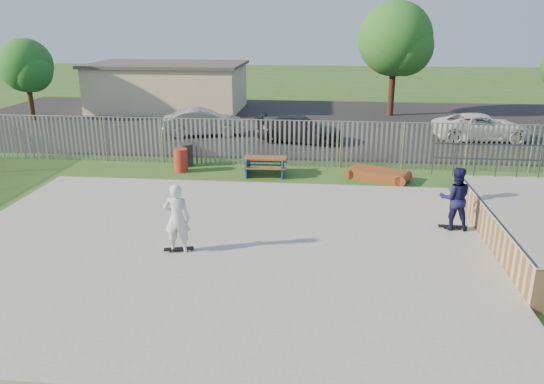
# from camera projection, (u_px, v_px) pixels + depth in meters

# --- Properties ---
(ground) EXTENTS (120.00, 120.00, 0.00)m
(ground) POSITION_uv_depth(u_px,v_px,m) (215.00, 250.00, 14.68)
(ground) COLOR #2C5E20
(ground) RESTS_ON ground
(concrete_slab) EXTENTS (15.00, 12.00, 0.15)m
(concrete_slab) POSITION_uv_depth(u_px,v_px,m) (215.00, 248.00, 14.66)
(concrete_slab) COLOR gray
(concrete_slab) RESTS_ON ground
(fence) EXTENTS (26.04, 16.02, 2.00)m
(fence) POSITION_uv_depth(u_px,v_px,m) (269.00, 171.00, 18.60)
(fence) COLOR gray
(fence) RESTS_ON ground
(picnic_table) EXTENTS (1.77, 1.47, 0.73)m
(picnic_table) POSITION_uv_depth(u_px,v_px,m) (265.00, 166.00, 21.68)
(picnic_table) COLOR brown
(picnic_table) RESTS_ON ground
(funbox) EXTENTS (2.30, 1.74, 0.41)m
(funbox) POSITION_uv_depth(u_px,v_px,m) (378.00, 175.00, 21.01)
(funbox) COLOR brown
(funbox) RESTS_ON ground
(trash_bin_red) EXTENTS (0.58, 0.58, 0.97)m
(trash_bin_red) POSITION_uv_depth(u_px,v_px,m) (181.00, 160.00, 22.08)
(trash_bin_red) COLOR #A52A19
(trash_bin_red) RESTS_ON ground
(trash_bin_grey) EXTENTS (0.58, 0.58, 0.97)m
(trash_bin_grey) POSITION_uv_depth(u_px,v_px,m) (186.00, 155.00, 22.95)
(trash_bin_grey) COLOR #28282A
(trash_bin_grey) RESTS_ON ground
(parking_lot) EXTENTS (40.00, 18.00, 0.02)m
(parking_lot) POSITION_uv_depth(u_px,v_px,m) (278.00, 122.00, 32.63)
(parking_lot) COLOR black
(parking_lot) RESTS_ON ground
(car_silver) EXTENTS (4.62, 2.57, 1.44)m
(car_silver) POSITION_uv_depth(u_px,v_px,m) (204.00, 122.00, 28.70)
(car_silver) COLOR #A1A1A5
(car_silver) RESTS_ON parking_lot
(car_dark) EXTENTS (4.77, 2.51, 1.32)m
(car_dark) POSITION_uv_depth(u_px,v_px,m) (300.00, 129.00, 27.23)
(car_dark) COLOR black
(car_dark) RESTS_ON parking_lot
(car_white) EXTENTS (5.12, 2.66, 1.38)m
(car_white) POSITION_uv_depth(u_px,v_px,m) (482.00, 127.00, 27.61)
(car_white) COLOR white
(car_white) RESTS_ON parking_lot
(building) EXTENTS (10.40, 6.40, 3.20)m
(building) POSITION_uv_depth(u_px,v_px,m) (168.00, 86.00, 36.68)
(building) COLOR beige
(building) RESTS_ON ground
(tree_left) EXTENTS (3.23, 3.23, 4.99)m
(tree_left) POSITION_uv_depth(u_px,v_px,m) (26.00, 66.00, 32.28)
(tree_left) COLOR #3F2B19
(tree_left) RESTS_ON ground
(tree_mid) EXTENTS (4.67, 4.67, 7.21)m
(tree_mid) POSITION_uv_depth(u_px,v_px,m) (395.00, 39.00, 33.40)
(tree_mid) COLOR #3A2017
(tree_mid) RESTS_ON ground
(skateboard_a) EXTENTS (0.80, 0.22, 0.08)m
(skateboard_a) POSITION_uv_depth(u_px,v_px,m) (452.00, 227.00, 15.82)
(skateboard_a) COLOR black
(skateboard_a) RESTS_ON concrete_slab
(skateboard_b) EXTENTS (0.82, 0.38, 0.08)m
(skateboard_b) POSITION_uv_depth(u_px,v_px,m) (179.00, 250.00, 14.28)
(skateboard_b) COLOR black
(skateboard_b) RESTS_ON concrete_slab
(skater_navy) EXTENTS (0.93, 0.74, 1.89)m
(skater_navy) POSITION_uv_depth(u_px,v_px,m) (455.00, 198.00, 15.53)
(skater_navy) COLOR #13153D
(skater_navy) RESTS_ON concrete_slab
(skater_white) EXTENTS (0.72, 0.50, 1.89)m
(skater_white) POSITION_uv_depth(u_px,v_px,m) (177.00, 218.00, 14.00)
(skater_white) COLOR silver
(skater_white) RESTS_ON concrete_slab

